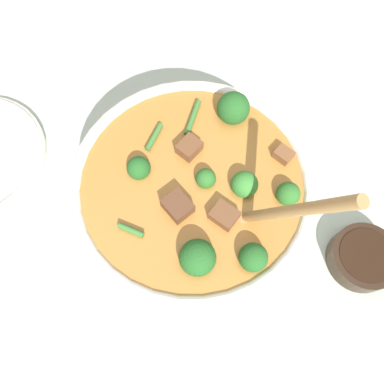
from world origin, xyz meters
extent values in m
plane|color=#ADBCAD|center=(0.00, 0.00, 0.00)|extent=(4.00, 4.00, 0.00)
cylinder|color=white|center=(0.00, 0.00, 0.05)|extent=(0.30, 0.30, 0.10)
torus|color=white|center=(0.00, 0.00, 0.10)|extent=(0.30, 0.30, 0.02)
cylinder|color=#B27533|center=(0.00, 0.00, 0.07)|extent=(0.27, 0.27, 0.07)
sphere|color=#235B23|center=(0.10, 0.04, 0.12)|extent=(0.04, 0.04, 0.04)
cylinder|color=#6B9956|center=(0.10, 0.04, 0.09)|extent=(0.01, 0.01, 0.02)
sphere|color=#235B23|center=(-0.04, 0.05, 0.11)|extent=(0.03, 0.03, 0.03)
cylinder|color=#6B9956|center=(-0.04, 0.05, 0.09)|extent=(0.01, 0.01, 0.01)
sphere|color=#235B23|center=(-0.01, -0.11, 0.12)|extent=(0.03, 0.03, 0.03)
cylinder|color=#6B9956|center=(-0.01, -0.11, 0.09)|extent=(0.01, 0.01, 0.01)
sphere|color=#387F33|center=(0.04, -0.04, 0.11)|extent=(0.03, 0.03, 0.03)
cylinder|color=#6B9956|center=(0.04, -0.04, 0.09)|extent=(0.01, 0.01, 0.01)
sphere|color=#2D6B28|center=(0.01, -0.01, 0.11)|extent=(0.02, 0.02, 0.02)
cylinder|color=#6B9956|center=(0.01, -0.01, 0.10)|extent=(0.01, 0.01, 0.01)
sphere|color=#2D6B28|center=(0.07, -0.09, 0.11)|extent=(0.03, 0.03, 0.03)
cylinder|color=#6B9956|center=(0.07, -0.09, 0.09)|extent=(0.01, 0.01, 0.01)
sphere|color=#235B23|center=(-0.06, -0.08, 0.12)|extent=(0.04, 0.04, 0.04)
cylinder|color=#6B9956|center=(-0.06, -0.08, 0.09)|extent=(0.01, 0.01, 0.02)
cube|color=brown|center=(-0.03, -0.02, 0.11)|extent=(0.03, 0.03, 0.02)
cube|color=brown|center=(0.02, 0.03, 0.11)|extent=(0.03, 0.03, 0.02)
cube|color=brown|center=(0.11, -0.04, 0.11)|extent=(0.02, 0.02, 0.02)
cube|color=brown|center=(0.00, -0.06, 0.11)|extent=(0.03, 0.03, 0.02)
cylinder|color=#3D7533|center=(0.00, 0.08, 0.11)|extent=(0.04, 0.02, 0.01)
cylinder|color=#3D7533|center=(-0.09, -0.01, 0.11)|extent=(0.02, 0.03, 0.01)
cylinder|color=#3D7533|center=(0.06, 0.07, 0.11)|extent=(0.05, 0.04, 0.01)
ellipsoid|color=#A87A47|center=(0.02, -0.07, 0.10)|extent=(0.04, 0.03, 0.01)
cylinder|color=#A87A47|center=(0.03, -0.11, 0.18)|extent=(0.03, 0.09, 0.17)
cylinder|color=black|center=(0.13, -0.20, 0.02)|extent=(0.09, 0.09, 0.03)
cylinder|color=black|center=(0.13, -0.20, 0.03)|extent=(0.07, 0.07, 0.01)
camera|label=1|loc=(-0.12, -0.14, 0.51)|focal=35.00mm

